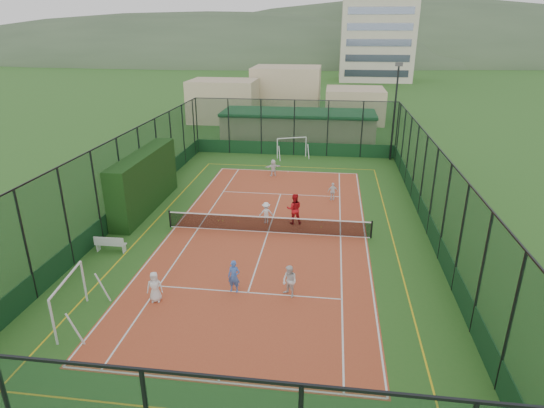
{
  "coord_description": "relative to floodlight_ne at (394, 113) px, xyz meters",
  "views": [
    {
      "loc": [
        3.31,
        -23.38,
        10.96
      ],
      "look_at": [
        0.05,
        1.4,
        1.2
      ],
      "focal_mm": 30.0,
      "sensor_mm": 36.0,
      "label": 1
    }
  ],
  "objects": [
    {
      "name": "ground",
      "position": [
        -8.6,
        -16.6,
        -4.12
      ],
      "size": [
        300.0,
        300.0,
        0.0
      ],
      "primitive_type": "plane",
      "color": "#2E6221",
      "rests_on": "ground"
    },
    {
      "name": "court_slab",
      "position": [
        -8.6,
        -16.6,
        -4.12
      ],
      "size": [
        11.17,
        23.97,
        0.01
      ],
      "primitive_type": "cube",
      "color": "#AA3F25",
      "rests_on": "ground"
    },
    {
      "name": "tennis_net",
      "position": [
        -8.6,
        -16.6,
        -3.59
      ],
      "size": [
        11.67,
        0.12,
        1.06
      ],
      "primitive_type": null,
      "color": "black",
      "rests_on": "ground"
    },
    {
      "name": "perimeter_fence",
      "position": [
        -8.6,
        -16.6,
        -1.62
      ],
      "size": [
        18.12,
        34.12,
        5.0
      ],
      "primitive_type": null,
      "color": "#11341D",
      "rests_on": "ground"
    },
    {
      "name": "floodlight_ne",
      "position": [
        0.0,
        0.0,
        0.0
      ],
      "size": [
        0.6,
        0.26,
        8.25
      ],
      "primitive_type": null,
      "color": "black",
      "rests_on": "ground"
    },
    {
      "name": "clubhouse",
      "position": [
        -8.6,
        5.4,
        -2.55
      ],
      "size": [
        15.2,
        7.2,
        3.15
      ],
      "primitive_type": null,
      "color": "tan",
      "rests_on": "ground"
    },
    {
      "name": "apartment_tower",
      "position": [
        3.4,
        65.4,
        10.88
      ],
      "size": [
        15.0,
        12.0,
        30.0
      ],
      "primitive_type": "cube",
      "color": "beige",
      "rests_on": "ground"
    },
    {
      "name": "distant_hills",
      "position": [
        -8.6,
        133.4,
        -4.12
      ],
      "size": [
        200.0,
        60.0,
        24.0
      ],
      "primitive_type": null,
      "color": "#384C33",
      "rests_on": "ground"
    },
    {
      "name": "hedge_left",
      "position": [
        -16.9,
        -13.89,
        -2.3
      ],
      "size": [
        1.25,
        8.35,
        3.65
      ],
      "primitive_type": "cube",
      "color": "black",
      "rests_on": "ground"
    },
    {
      "name": "white_bench",
      "position": [
        -16.4,
        -20.0,
        -3.67
      ],
      "size": [
        1.62,
        0.47,
        0.91
      ],
      "primitive_type": null,
      "rotation": [
        0.0,
        0.0,
        0.02
      ],
      "color": "white",
      "rests_on": "ground"
    },
    {
      "name": "futsal_goal_near",
      "position": [
        -15.16,
        -25.94,
        -3.17
      ],
      "size": [
        3.04,
        1.22,
        1.9
      ],
      "primitive_type": null,
      "rotation": [
        0.0,
        0.0,
        1.7
      ],
      "color": "white",
      "rests_on": "ground"
    },
    {
      "name": "futsal_goal_far",
      "position": [
        -8.72,
        -0.42,
        -3.23
      ],
      "size": [
        2.86,
        1.79,
        1.78
      ],
      "primitive_type": null,
      "rotation": [
        0.0,
        0.0,
        0.39
      ],
      "color": "white",
      "rests_on": "ground"
    },
    {
      "name": "child_near_left",
      "position": [
        -12.39,
        -24.15,
        -3.43
      ],
      "size": [
        0.75,
        0.57,
        1.37
      ],
      "primitive_type": "imported",
      "rotation": [
        0.0,
        0.0,
        0.22
      ],
      "color": "white",
      "rests_on": "court_slab"
    },
    {
      "name": "child_near_mid",
      "position": [
        -9.22,
        -22.96,
        -3.37
      ],
      "size": [
        0.58,
        0.41,
        1.49
      ],
      "primitive_type": "imported",
      "rotation": [
        0.0,
        0.0,
        -0.11
      ],
      "color": "#446CC1",
      "rests_on": "court_slab"
    },
    {
      "name": "child_near_right",
      "position": [
        -6.76,
        -23.02,
        -3.39
      ],
      "size": [
        0.89,
        0.87,
        1.45
      ],
      "primitive_type": "imported",
      "rotation": [
        0.0,
        0.0,
        -0.67
      ],
      "color": "white",
      "rests_on": "court_slab"
    },
    {
      "name": "child_far_left",
      "position": [
        -8.89,
        -15.32,
        -3.45
      ],
      "size": [
        0.95,
        0.69,
        1.32
      ],
      "primitive_type": "imported",
      "rotation": [
        0.0,
        0.0,
        3.39
      ],
      "color": "white",
      "rests_on": "court_slab"
    },
    {
      "name": "child_far_right",
      "position": [
        -4.98,
        -10.9,
        -3.5
      ],
      "size": [
        0.78,
        0.47,
        1.24
      ],
      "primitive_type": "imported",
      "rotation": [
        0.0,
        0.0,
        3.38
      ],
      "color": "white",
      "rests_on": "court_slab"
    },
    {
      "name": "child_far_back",
      "position": [
        -9.66,
        -6.05,
        -3.45
      ],
      "size": [
        1.28,
        0.8,
        1.32
      ],
      "primitive_type": "imported",
      "rotation": [
        0.0,
        0.0,
        3.5
      ],
      "color": "white",
      "rests_on": "court_slab"
    },
    {
      "name": "coach",
      "position": [
        -7.24,
        -15.14,
        -3.18
      ],
      "size": [
        0.99,
        0.82,
        1.86
      ],
      "primitive_type": "imported",
      "rotation": [
        0.0,
        0.0,
        3.28
      ],
      "color": "red",
      "rests_on": "court_slab"
    },
    {
      "name": "tennis_balls",
      "position": [
        -9.88,
        -15.43,
        -4.08
      ],
      "size": [
        6.27,
        0.28,
        0.07
      ],
      "color": "#CCE033",
      "rests_on": "court_slab"
    }
  ]
}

